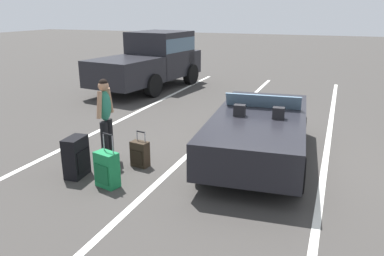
% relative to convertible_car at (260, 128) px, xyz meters
% --- Properties ---
extents(ground_plane, '(80.00, 80.00, 0.00)m').
position_rel_convertible_car_xyz_m(ground_plane, '(-0.21, -0.02, -0.59)').
color(ground_plane, '#383533').
extents(lot_line_near, '(18.00, 0.12, 0.01)m').
position_rel_convertible_car_xyz_m(lot_line_near, '(-0.21, -1.32, -0.59)').
color(lot_line_near, silver).
rests_on(lot_line_near, ground_plane).
extents(lot_line_mid, '(18.00, 0.12, 0.01)m').
position_rel_convertible_car_xyz_m(lot_line_mid, '(-0.21, 1.38, -0.59)').
color(lot_line_mid, silver).
rests_on(lot_line_mid, ground_plane).
extents(lot_line_far, '(18.00, 0.12, 0.01)m').
position_rel_convertible_car_xyz_m(lot_line_far, '(-0.21, 4.08, -0.59)').
color(lot_line_far, silver).
rests_on(lot_line_far, ground_plane).
extents(convertible_car, '(4.28, 2.12, 1.24)m').
position_rel_convertible_car_xyz_m(convertible_car, '(0.00, 0.00, 0.00)').
color(convertible_car, black).
rests_on(convertible_car, ground_plane).
extents(suitcase_large_black, '(0.50, 0.34, 0.74)m').
position_rel_convertible_car_xyz_m(suitcase_large_black, '(-2.21, 2.87, -0.22)').
color(suitcase_large_black, black).
rests_on(suitcase_large_black, ground_plane).
extents(suitcase_medium_bright, '(0.34, 0.45, 0.94)m').
position_rel_convertible_car_xyz_m(suitcase_medium_bright, '(-2.38, 2.12, -0.28)').
color(suitcase_medium_bright, '#19723F').
rests_on(suitcase_medium_bright, ground_plane).
extents(suitcase_small_carryon, '(0.26, 0.37, 0.70)m').
position_rel_convertible_car_xyz_m(suitcase_small_carryon, '(-1.40, 2.03, -0.34)').
color(suitcase_small_carryon, '#2D2319').
rests_on(suitcase_small_carryon, ground_plane).
extents(traveler_person, '(0.61, 0.25, 1.65)m').
position_rel_convertible_car_xyz_m(traveler_person, '(-1.33, 2.80, 0.34)').
color(traveler_person, black).
rests_on(traveler_person, ground_plane).
extents(parked_pickup_truck_near, '(5.21, 2.61, 2.10)m').
position_rel_convertible_car_xyz_m(parked_pickup_truck_near, '(5.62, 5.26, 0.52)').
color(parked_pickup_truck_near, black).
rests_on(parked_pickup_truck_near, ground_plane).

